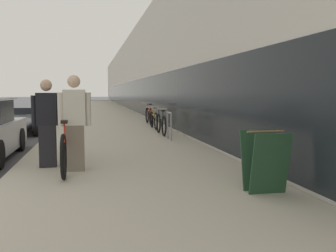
% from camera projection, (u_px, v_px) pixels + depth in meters
% --- Properties ---
extents(sidewalk_slab, '(4.51, 70.00, 0.10)m').
position_uv_depth(sidewalk_slab, '(102.00, 113.00, 25.79)').
color(sidewalk_slab, '#B2AA99').
rests_on(sidewalk_slab, ground).
extents(storefront_facade, '(10.01, 70.00, 6.03)m').
position_uv_depth(storefront_facade, '(179.00, 76.00, 34.78)').
color(storefront_facade, silver).
rests_on(storefront_facade, ground).
extents(tandem_bicycle, '(0.52, 2.95, 0.96)m').
position_uv_depth(tandem_bicycle, '(67.00, 146.00, 7.20)').
color(tandem_bicycle, black).
rests_on(tandem_bicycle, sidewalk_slab).
extents(person_rider, '(0.59, 0.23, 1.75)m').
position_uv_depth(person_rider, '(75.00, 123.00, 6.82)').
color(person_rider, '#756B5B').
rests_on(person_rider, sidewalk_slab).
extents(person_bystander, '(0.57, 0.22, 1.68)m').
position_uv_depth(person_bystander, '(47.00, 123.00, 7.18)').
color(person_bystander, black).
rests_on(person_bystander, sidewalk_slab).
extents(bike_rack_hoop, '(0.05, 0.60, 0.84)m').
position_uv_depth(bike_rack_hoop, '(169.00, 123.00, 11.27)').
color(bike_rack_hoop, gray).
rests_on(bike_rack_hoop, sidewalk_slab).
extents(cruiser_bike_nearest, '(0.52, 1.68, 0.86)m').
position_uv_depth(cruiser_bike_nearest, '(161.00, 124.00, 12.64)').
color(cruiser_bike_nearest, black).
rests_on(cruiser_bike_nearest, sidewalk_slab).
extents(cruiser_bike_middle, '(0.52, 1.67, 0.85)m').
position_uv_depth(cruiser_bike_middle, '(154.00, 120.00, 14.63)').
color(cruiser_bike_middle, black).
rests_on(cruiser_bike_middle, sidewalk_slab).
extents(cruiser_bike_farthest, '(0.52, 1.83, 0.94)m').
position_uv_depth(cruiser_bike_farthest, '(149.00, 115.00, 16.70)').
color(cruiser_bike_farthest, black).
rests_on(cruiser_bike_farthest, sidewalk_slab).
extents(sandwich_board_sign, '(0.56, 0.56, 0.90)m').
position_uv_depth(sandwich_board_sign, '(265.00, 161.00, 5.40)').
color(sandwich_board_sign, '#23472D').
rests_on(sandwich_board_sign, sidewalk_slab).
extents(vintage_roadster_curbside, '(1.87, 4.27, 0.92)m').
position_uv_depth(vintage_roadster_curbside, '(19.00, 123.00, 14.02)').
color(vintage_roadster_curbside, '#4C5156').
rests_on(vintage_roadster_curbside, ground).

